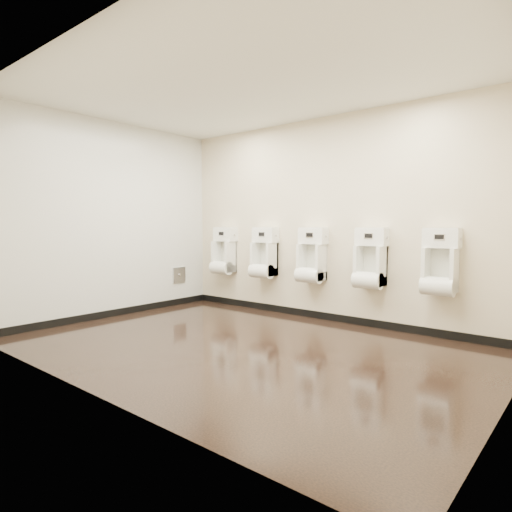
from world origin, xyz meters
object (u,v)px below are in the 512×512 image
Objects in this scene: urinal_3 at (370,263)px; urinal_4 at (440,267)px; urinal_0 at (224,254)px; urinal_2 at (311,259)px; urinal_1 at (264,257)px; access_panel at (179,275)px.

urinal_3 is 0.85m from urinal_4.
urinal_2 is at bearing 0.00° from urinal_0.
urinal_2 and urinal_4 have the same top height.
urinal_3 is at bearing 0.00° from urinal_1.
urinal_3 is (3.19, 0.42, 0.35)m from access_panel.
access_panel is 2.38m from urinal_2.
urinal_1 is at bearing 180.00° from urinal_2.
urinal_1 is 1.00× the size of urinal_2.
urinal_4 is (2.56, 0.00, 0.00)m from urinal_1.
urinal_4 is at bearing 0.00° from urinal_0.
urinal_4 is at bearing 0.00° from urinal_2.
urinal_0 is at bearing 180.00° from urinal_2.
urinal_0 is 1.00× the size of urinal_2.
access_panel is at bearing -169.83° from urinal_2.
urinal_3 and urinal_4 have the same top height.
urinal_0 is 2.56m from urinal_3.
urinal_0 is 1.69m from urinal_2.
urinal_4 is (1.71, 0.00, 0.00)m from urinal_2.
urinal_1 is at bearing 180.00° from urinal_3.
urinal_4 is (3.40, 0.00, 0.00)m from urinal_0.
urinal_1 is 1.71m from urinal_3.
access_panel is 3.23m from urinal_3.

